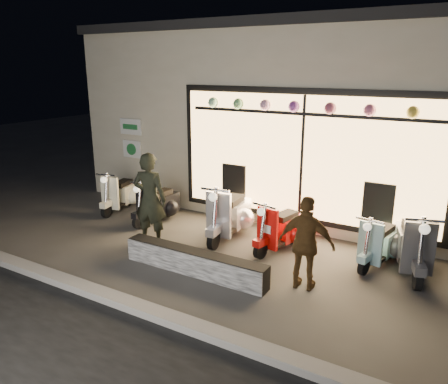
# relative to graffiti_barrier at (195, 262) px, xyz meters

# --- Properties ---
(ground) EXTENTS (40.00, 40.00, 0.00)m
(ground) POSITION_rel_graffiti_barrier_xyz_m (-0.00, 0.65, -0.20)
(ground) COLOR #383533
(ground) RESTS_ON ground
(kerb) EXTENTS (40.00, 0.25, 0.12)m
(kerb) POSITION_rel_graffiti_barrier_xyz_m (-0.00, -1.35, -0.14)
(kerb) COLOR slate
(kerb) RESTS_ON ground
(shop_building) EXTENTS (10.20, 6.23, 4.20)m
(shop_building) POSITION_rel_graffiti_barrier_xyz_m (0.00, 5.63, 1.90)
(shop_building) COLOR beige
(shop_building) RESTS_ON ground
(graffiti_barrier) EXTENTS (2.58, 0.28, 0.40)m
(graffiti_barrier) POSITION_rel_graffiti_barrier_xyz_m (0.00, 0.00, 0.00)
(graffiti_barrier) COLOR black
(graffiti_barrier) RESTS_ON ground
(scooter_silver) EXTENTS (0.59, 1.54, 1.10)m
(scooter_silver) POSITION_rel_graffiti_barrier_xyz_m (-0.33, 1.78, 0.24)
(scooter_silver) COLOR black
(scooter_silver) RESTS_ON ground
(scooter_red) EXTENTS (0.60, 1.32, 0.94)m
(scooter_red) POSITION_rel_graffiti_barrier_xyz_m (0.81, 1.73, 0.18)
(scooter_red) COLOR black
(scooter_red) RESTS_ON ground
(scooter_black) EXTENTS (0.45, 1.30, 0.93)m
(scooter_black) POSITION_rel_graffiti_barrier_xyz_m (-2.11, 1.77, 0.17)
(scooter_black) COLOR black
(scooter_black) RESTS_ON ground
(scooter_cream) EXTENTS (0.60, 1.33, 0.94)m
(scooter_cream) POSITION_rel_graffiti_barrier_xyz_m (-3.38, 1.93, 0.18)
(scooter_cream) COLOR black
(scooter_cream) RESTS_ON ground
(scooter_blue) EXTENTS (0.55, 1.26, 0.90)m
(scooter_blue) POSITION_rel_graffiti_barrier_xyz_m (2.51, 2.00, 0.16)
(scooter_blue) COLOR black
(scooter_blue) RESTS_ON ground
(scooter_grey) EXTENTS (0.75, 1.49, 1.07)m
(scooter_grey) POSITION_rel_graffiti_barrier_xyz_m (2.99, 2.01, 0.23)
(scooter_grey) COLOR black
(scooter_grey) RESTS_ON ground
(man) EXTENTS (0.72, 0.55, 1.77)m
(man) POSITION_rel_graffiti_barrier_xyz_m (-1.41, 0.63, 0.68)
(man) COLOR black
(man) RESTS_ON ground
(woman) EXTENTS (0.88, 0.42, 1.46)m
(woman) POSITION_rel_graffiti_barrier_xyz_m (1.71, 0.45, 0.53)
(woman) COLOR #55391B
(woman) RESTS_ON ground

